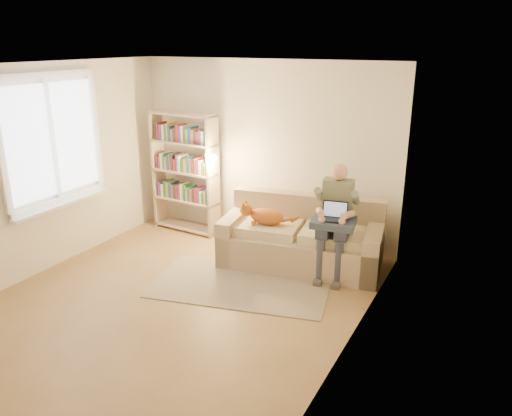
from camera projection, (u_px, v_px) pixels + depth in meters
The scene contains 13 objects.
floor at pixel (178, 300), 5.75m from camera, with size 4.50×4.50×0.00m, color olive.
ceiling at pixel (164, 66), 4.91m from camera, with size 4.00×4.50×0.02m, color white.
wall_left at pixel (41, 170), 6.21m from camera, with size 0.02×4.50×2.60m, color silver.
wall_right at pixel (353, 222), 4.45m from camera, with size 0.02×4.50×2.60m, color silver.
wall_back at pixel (265, 152), 7.22m from camera, with size 4.00×0.02×2.60m, color silver.
window at pixel (56, 162), 6.33m from camera, with size 0.12×1.52×1.69m.
sofa at pixel (302, 241), 6.58m from camera, with size 2.19×1.25×0.88m.
person at pixel (336, 214), 6.15m from camera, with size 0.46×0.65×1.41m.
cat at pixel (263, 215), 6.50m from camera, with size 0.69×0.33×0.26m.
blanket at pixel (331, 222), 6.07m from camera, with size 0.52×0.42×0.08m, color #2C394D.
laptop at pixel (332, 215), 6.05m from camera, with size 0.34×0.30×0.26m.
bookshelf at pixel (185, 167), 7.54m from camera, with size 1.22×0.40×1.84m.
rug at pixel (242, 284), 6.12m from camera, with size 2.11×1.25×0.01m, color gray.
Camera 1 is at (3.17, -4.10, 2.85)m, focal length 35.00 mm.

